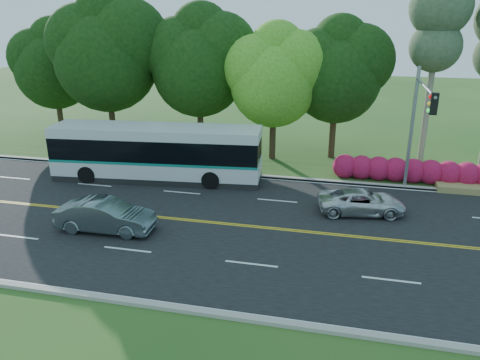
% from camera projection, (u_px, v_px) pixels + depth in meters
% --- Properties ---
extents(ground, '(120.00, 120.00, 0.00)m').
position_uv_depth(ground, '(276.00, 229.00, 22.26)').
color(ground, '#214F1A').
rests_on(ground, ground).
extents(road, '(60.00, 14.00, 0.02)m').
position_uv_depth(road, '(276.00, 229.00, 22.26)').
color(road, black).
rests_on(road, ground).
extents(curb_north, '(60.00, 0.30, 0.15)m').
position_uv_depth(curb_north, '(294.00, 179.00, 28.80)').
color(curb_north, '#A59E95').
rests_on(curb_north, ground).
extents(curb_south, '(60.00, 0.30, 0.15)m').
position_uv_depth(curb_south, '(244.00, 318.00, 15.68)').
color(curb_south, '#A59E95').
rests_on(curb_south, ground).
extents(grass_verge, '(60.00, 4.00, 0.10)m').
position_uv_depth(grass_verge, '(297.00, 170.00, 30.50)').
color(grass_verge, '#214F1A').
rests_on(grass_verge, ground).
extents(lane_markings, '(57.60, 13.82, 0.00)m').
position_uv_depth(lane_markings, '(274.00, 228.00, 22.28)').
color(lane_markings, gold).
rests_on(lane_markings, road).
extents(tree_row, '(44.70, 9.10, 13.84)m').
position_uv_depth(tree_row, '(232.00, 58.00, 32.19)').
color(tree_row, '#2E2214').
rests_on(tree_row, ground).
extents(bougainvillea_hedge, '(9.50, 2.25, 1.50)m').
position_uv_depth(bougainvillea_hedge, '(416.00, 172.00, 27.99)').
color(bougainvillea_hedge, maroon).
rests_on(bougainvillea_hedge, ground).
extents(traffic_signal, '(0.42, 6.10, 7.00)m').
position_uv_depth(traffic_signal, '(418.00, 116.00, 24.27)').
color(traffic_signal, gray).
rests_on(traffic_signal, ground).
extents(transit_bus, '(12.80, 3.94, 3.30)m').
position_uv_depth(transit_bus, '(157.00, 153.00, 28.36)').
color(transit_bus, silver).
rests_on(transit_bus, road).
extents(sedan, '(4.65, 1.77, 1.51)m').
position_uv_depth(sedan, '(106.00, 216.00, 21.84)').
color(sedan, slate).
rests_on(sedan, road).
extents(suv, '(4.64, 2.69, 1.22)m').
position_uv_depth(suv, '(362.00, 202.00, 23.83)').
color(suv, silver).
rests_on(suv, road).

